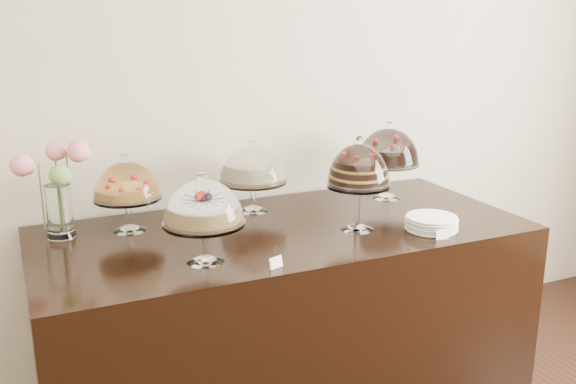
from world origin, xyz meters
name	(u,v)px	position (x,y,z in m)	size (l,w,h in m)	color
wall_back	(251,82)	(0.00, 3.00, 1.50)	(5.00, 0.04, 3.00)	beige
display_counter	(284,318)	(-0.06, 2.45, 0.45)	(2.20, 1.00, 0.90)	black
cake_stand_sugar_sponge	(204,207)	(-0.51, 2.19, 1.12)	(0.32, 0.32, 0.36)	white
cake_stand_choco_layer	(359,169)	(0.23, 2.29, 1.18)	(0.28, 0.28, 0.43)	white
cake_stand_cheesecake	(253,168)	(-0.10, 2.75, 1.12)	(0.33, 0.33, 0.35)	white
cake_stand_dark_choco	(388,150)	(0.63, 2.67, 1.16)	(0.33, 0.33, 0.40)	white
cake_stand_fruit_tart	(127,184)	(-0.71, 2.70, 1.11)	(0.30, 0.30, 0.35)	white
flower_vase	(56,185)	(-1.00, 2.73, 1.13)	(0.32, 0.23, 0.42)	white
plate_stack	(431,223)	(0.53, 2.15, 0.93)	(0.23, 0.23, 0.06)	white
price_card_left	(276,262)	(-0.28, 2.02, 0.92)	(0.06, 0.01, 0.04)	white
price_card_right	(442,234)	(0.49, 2.03, 0.92)	(0.06, 0.01, 0.04)	white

